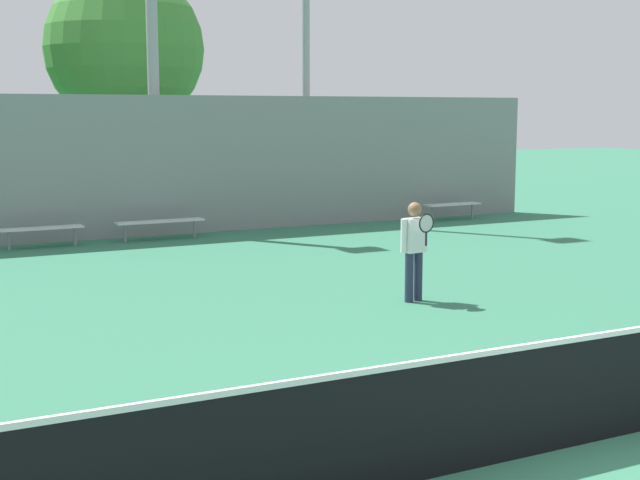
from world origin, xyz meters
name	(u,v)px	position (x,y,z in m)	size (l,w,h in m)	color
ground_plane	(570,446)	(0.00, 0.00, 0.00)	(100.00, 100.00, 0.00)	#337556
tennis_net	(573,391)	(0.00, 0.00, 0.53)	(11.80, 0.09, 1.05)	#99999E
tennis_player	(415,245)	(2.21, 6.02, 0.93)	(0.55, 0.44, 1.63)	#282D47
bench_courtside_near	(42,229)	(-2.14, 14.72, 0.43)	(1.82, 0.40, 0.47)	silver
bench_courtside_far	(453,205)	(9.21, 14.72, 0.43)	(1.73, 0.40, 0.47)	silver
bench_adjacent_court	(160,222)	(0.62, 14.72, 0.43)	(2.15, 0.40, 0.47)	silver
light_pole_near_left	(152,24)	(0.97, 16.12, 5.23)	(0.90, 0.60, 9.21)	#939399
back_fence	(125,167)	(0.00, 15.47, 1.74)	(24.11, 0.06, 3.47)	gray
tree_green_broad	(125,49)	(1.22, 19.67, 4.84)	(4.54, 4.54, 7.12)	brown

